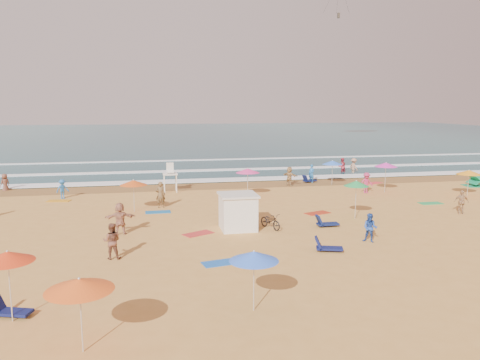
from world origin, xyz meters
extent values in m
plane|color=gold|center=(0.00, 0.00, 0.00)|extent=(220.00, 220.00, 0.00)
cube|color=#0C4756|center=(0.00, 84.00, 0.00)|extent=(220.00, 140.00, 0.18)
plane|color=olive|center=(0.00, 12.50, 0.01)|extent=(220.00, 220.00, 0.00)
cube|color=white|center=(0.00, 15.00, 0.10)|extent=(200.00, 2.20, 0.05)
cube|color=white|center=(0.00, 22.00, 0.10)|extent=(200.00, 1.60, 0.05)
cube|color=white|center=(0.00, 32.00, 0.10)|extent=(200.00, 1.20, 0.05)
cube|color=white|center=(-0.81, -2.78, 1.00)|extent=(2.00, 2.00, 2.00)
cube|color=silver|center=(-0.81, -2.78, 2.06)|extent=(2.20, 2.20, 0.12)
imported|color=black|center=(1.09, -3.08, 0.47)|extent=(1.27, 1.89, 0.94)
cone|color=#E15517|center=(-6.95, 3.06, 2.03)|extent=(1.84, 1.84, 0.35)
cone|color=#376DF9|center=(-2.36, -13.80, 2.02)|extent=(1.76, 1.76, 0.35)
cone|color=#3672F3|center=(10.65, 10.94, 2.05)|extent=(1.83, 1.83, 0.35)
cone|color=#F93790|center=(1.80, 6.72, 2.12)|extent=(1.89, 1.89, 0.35)
cone|color=green|center=(7.11, -1.68, 2.30)|extent=(1.59, 1.59, 0.35)
cone|color=#F95E1A|center=(-7.96, -15.58, 2.10)|extent=(2.00, 2.00, 0.35)
cone|color=red|center=(-10.57, -13.04, 2.28)|extent=(1.73, 1.73, 0.35)
cone|color=#EC34BA|center=(13.56, 6.49, 2.34)|extent=(1.87, 1.87, 0.35)
cone|color=orange|center=(19.29, 3.67, 1.93)|extent=(1.95, 1.95, 0.35)
cube|color=#0F164D|center=(-10.66, -12.68, 0.17)|extent=(1.41, 0.94, 0.34)
cube|color=#0F1B4E|center=(4.60, -3.30, 0.17)|extent=(1.31, 0.58, 0.34)
cube|color=#0F174F|center=(2.87, -7.90, 0.17)|extent=(1.41, 0.92, 0.34)
cube|color=#0E1747|center=(9.08, 12.50, 0.17)|extent=(1.41, 0.91, 0.34)
cube|color=#1B67A9|center=(-5.36, 2.56, 0.01)|extent=(1.72, 0.89, 0.03)
cube|color=orange|center=(-12.72, 7.88, 0.01)|extent=(1.83, 1.15, 0.03)
cube|color=#B82D2B|center=(-3.23, -3.39, 0.01)|extent=(1.90, 1.55, 0.03)
cube|color=#B12E16|center=(5.25, 0.18, 0.01)|extent=(1.89, 1.38, 0.03)
cube|color=blue|center=(-2.74, -8.57, 0.01)|extent=(1.83, 1.17, 0.03)
cube|color=green|center=(14.67, 1.59, 0.01)|extent=(1.71, 0.87, 0.03)
cube|color=red|center=(14.80, 10.87, 0.01)|extent=(1.90, 1.47, 0.03)
imported|color=tan|center=(15.67, 17.20, 0.70)|extent=(0.93, 1.34, 1.89)
imported|color=#266DB5|center=(9.17, 12.38, 0.86)|extent=(0.68, 0.75, 1.72)
imported|color=tan|center=(6.63, 11.17, 0.87)|extent=(1.36, 1.60, 1.74)
imported|color=#2668B4|center=(-12.57, 8.85, 0.76)|extent=(1.13, 0.98, 1.51)
imported|color=tan|center=(-7.56, -2.65, 0.92)|extent=(1.74, 0.66, 1.84)
imported|color=brown|center=(-7.71, -6.95, 0.87)|extent=(0.93, 0.77, 1.74)
imported|color=#B82E5C|center=(11.82, 6.39, 0.87)|extent=(1.12, 0.65, 1.73)
imported|color=brown|center=(-5.13, 4.06, 0.94)|extent=(0.72, 0.50, 1.88)
imported|color=#DF3768|center=(-0.40, -0.28, 0.84)|extent=(1.00, 0.98, 1.68)
imported|color=#BB2E3E|center=(14.63, 17.94, 0.69)|extent=(1.06, 0.92, 1.87)
imported|color=brown|center=(-18.05, 13.54, 0.60)|extent=(0.96, 0.98, 1.71)
imported|color=#244BAA|center=(5.59, -6.78, 0.78)|extent=(0.96, 0.94, 1.56)
imported|color=tan|center=(14.72, -1.75, 0.80)|extent=(1.01, 0.68, 1.60)
cube|color=#3F3326|center=(27.83, 51.96, 22.91)|extent=(0.40, 0.30, 0.90)
camera|label=1|loc=(-5.87, -29.14, 7.24)|focal=35.00mm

